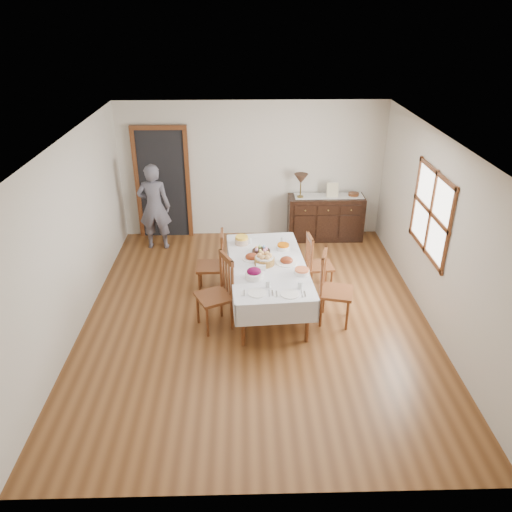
{
  "coord_description": "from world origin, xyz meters",
  "views": [
    {
      "loc": [
        -0.16,
        -6.18,
        4.15
      ],
      "look_at": [
        0.0,
        0.1,
        0.95
      ],
      "focal_mm": 35.0,
      "sensor_mm": 36.0,
      "label": 1
    }
  ],
  "objects_px": {
    "chair_right_near": "(333,288)",
    "sideboard": "(325,218)",
    "chair_right_far": "(317,263)",
    "dining_table": "(268,269)",
    "table_lamp": "(301,179)",
    "person": "(154,204)",
    "chair_left_far": "(214,263)",
    "chair_left_near": "(218,292)"
  },
  "relations": [
    {
      "from": "person",
      "to": "chair_left_far",
      "type": "bearing_deg",
      "value": 125.14
    },
    {
      "from": "chair_left_near",
      "to": "chair_right_far",
      "type": "bearing_deg",
      "value": 96.44
    },
    {
      "from": "sideboard",
      "to": "table_lamp",
      "type": "height_order",
      "value": "table_lamp"
    },
    {
      "from": "table_lamp",
      "to": "chair_right_near",
      "type": "bearing_deg",
      "value": -86.44
    },
    {
      "from": "chair_left_far",
      "to": "chair_right_far",
      "type": "height_order",
      "value": "chair_left_far"
    },
    {
      "from": "chair_right_far",
      "to": "sideboard",
      "type": "xyz_separation_m",
      "value": [
        0.44,
        1.97,
        -0.05
      ]
    },
    {
      "from": "chair_right_near",
      "to": "dining_table",
      "type": "bearing_deg",
      "value": 81.43
    },
    {
      "from": "chair_right_near",
      "to": "chair_left_far",
      "type": "bearing_deg",
      "value": 78.14
    },
    {
      "from": "chair_left_far",
      "to": "sideboard",
      "type": "bearing_deg",
      "value": 133.05
    },
    {
      "from": "chair_left_far",
      "to": "chair_right_far",
      "type": "bearing_deg",
      "value": 89.95
    },
    {
      "from": "dining_table",
      "to": "sideboard",
      "type": "xyz_separation_m",
      "value": [
        1.24,
        2.47,
        -0.22
      ]
    },
    {
      "from": "chair_right_far",
      "to": "sideboard",
      "type": "bearing_deg",
      "value": -18.28
    },
    {
      "from": "sideboard",
      "to": "chair_left_far",
      "type": "bearing_deg",
      "value": -135.78
    },
    {
      "from": "sideboard",
      "to": "table_lamp",
      "type": "relative_size",
      "value": 3.12
    },
    {
      "from": "chair_right_far",
      "to": "chair_right_near",
      "type": "bearing_deg",
      "value": -179.26
    },
    {
      "from": "chair_left_far",
      "to": "table_lamp",
      "type": "xyz_separation_m",
      "value": [
        1.55,
        1.97,
        0.69
      ]
    },
    {
      "from": "chair_right_far",
      "to": "sideboard",
      "type": "height_order",
      "value": "chair_right_far"
    },
    {
      "from": "dining_table",
      "to": "chair_right_far",
      "type": "relative_size",
      "value": 2.33
    },
    {
      "from": "person",
      "to": "table_lamp",
      "type": "xyz_separation_m",
      "value": [
        2.7,
        0.29,
        0.35
      ]
    },
    {
      "from": "table_lamp",
      "to": "chair_left_near",
      "type": "bearing_deg",
      "value": -116.61
    },
    {
      "from": "dining_table",
      "to": "table_lamp",
      "type": "xyz_separation_m",
      "value": [
        0.73,
        2.43,
        0.56
      ]
    },
    {
      "from": "sideboard",
      "to": "dining_table",
      "type": "bearing_deg",
      "value": -116.66
    },
    {
      "from": "dining_table",
      "to": "chair_left_far",
      "type": "xyz_separation_m",
      "value": [
        -0.82,
        0.47,
        -0.13
      ]
    },
    {
      "from": "chair_left_far",
      "to": "person",
      "type": "relative_size",
      "value": 0.6
    },
    {
      "from": "chair_left_near",
      "to": "sideboard",
      "type": "height_order",
      "value": "chair_left_near"
    },
    {
      "from": "chair_right_near",
      "to": "table_lamp",
      "type": "distance_m",
      "value": 2.9
    },
    {
      "from": "chair_left_near",
      "to": "chair_right_far",
      "type": "distance_m",
      "value": 1.8
    },
    {
      "from": "dining_table",
      "to": "chair_left_near",
      "type": "relative_size",
      "value": 2.06
    },
    {
      "from": "chair_left_near",
      "to": "sideboard",
      "type": "distance_m",
      "value": 3.52
    },
    {
      "from": "chair_right_near",
      "to": "sideboard",
      "type": "distance_m",
      "value": 2.87
    },
    {
      "from": "dining_table",
      "to": "table_lamp",
      "type": "distance_m",
      "value": 2.6
    },
    {
      "from": "dining_table",
      "to": "sideboard",
      "type": "distance_m",
      "value": 2.77
    },
    {
      "from": "dining_table",
      "to": "chair_right_far",
      "type": "height_order",
      "value": "chair_right_far"
    },
    {
      "from": "dining_table",
      "to": "person",
      "type": "distance_m",
      "value": 2.93
    },
    {
      "from": "chair_right_far",
      "to": "table_lamp",
      "type": "bearing_deg",
      "value": -3.62
    },
    {
      "from": "person",
      "to": "chair_left_near",
      "type": "bearing_deg",
      "value": 116.34
    },
    {
      "from": "table_lamp",
      "to": "dining_table",
      "type": "bearing_deg",
      "value": -106.66
    },
    {
      "from": "dining_table",
      "to": "person",
      "type": "xyz_separation_m",
      "value": [
        -1.98,
        2.15,
        0.21
      ]
    },
    {
      "from": "chair_right_near",
      "to": "sideboard",
      "type": "relative_size",
      "value": 0.76
    },
    {
      "from": "chair_left_near",
      "to": "sideboard",
      "type": "bearing_deg",
      "value": 120.56
    },
    {
      "from": "table_lamp",
      "to": "chair_right_far",
      "type": "bearing_deg",
      "value": -87.81
    },
    {
      "from": "dining_table",
      "to": "person",
      "type": "height_order",
      "value": "person"
    }
  ]
}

